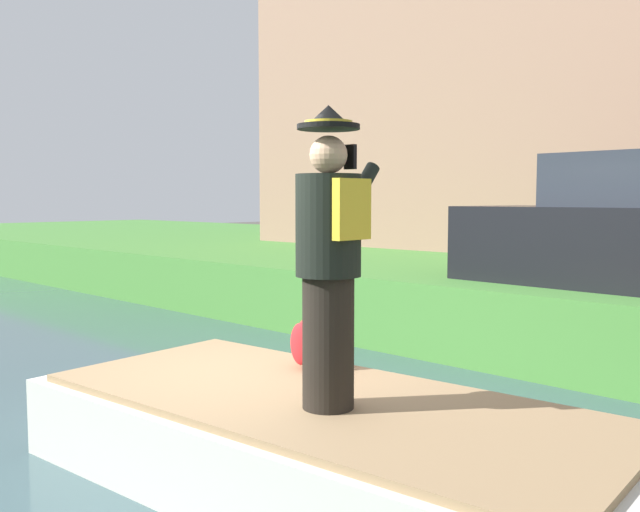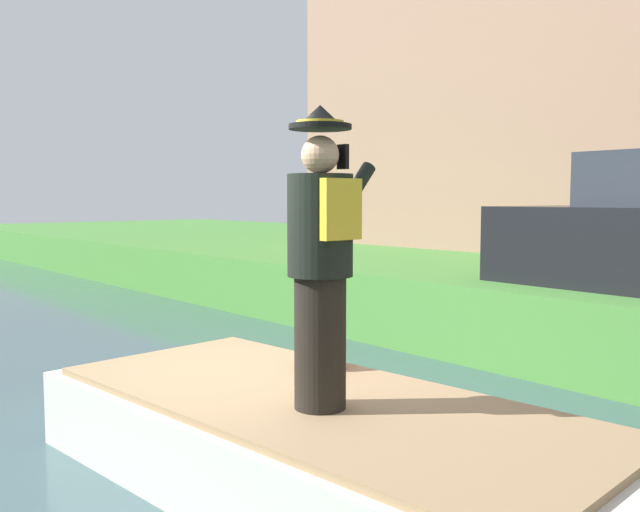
% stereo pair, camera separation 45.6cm
% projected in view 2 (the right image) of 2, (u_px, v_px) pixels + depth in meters
% --- Properties ---
extents(ground_plane, '(80.00, 80.00, 0.00)m').
position_uv_depth(ground_plane, '(230.00, 457.00, 5.32)').
color(ground_plane, '#4C4742').
extents(canal_water, '(6.76, 48.00, 0.10)m').
position_uv_depth(canal_water, '(230.00, 450.00, 5.32)').
color(canal_water, '#3D565B').
rests_on(canal_water, ground).
extents(boat, '(2.16, 4.34, 0.61)m').
position_uv_depth(boat, '(318.00, 443.00, 4.49)').
color(boat, silver).
rests_on(boat, canal_water).
extents(person_pirate, '(0.61, 0.42, 1.85)m').
position_uv_depth(person_pirate, '(321.00, 259.00, 4.17)').
color(person_pirate, black).
rests_on(person_pirate, boat).
extents(parrot_plush, '(0.36, 0.35, 0.57)m').
position_uv_depth(parrot_plush, '(321.00, 336.00, 5.24)').
color(parrot_plush, red).
rests_on(parrot_plush, boat).
extents(building_row, '(5.77, 12.61, 6.64)m').
position_uv_depth(building_row, '(634.00, 76.00, 13.09)').
color(building_row, '#9E7560').
rests_on(building_row, grass_bank_far).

